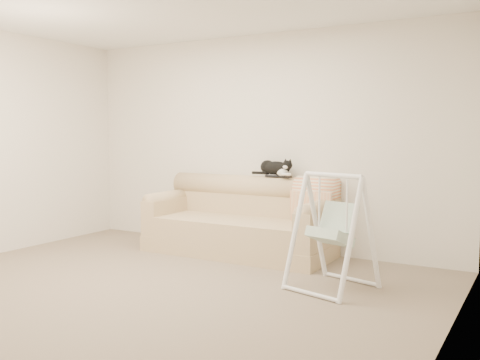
{
  "coord_description": "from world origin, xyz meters",
  "views": [
    {
      "loc": [
        3.05,
        -3.8,
        1.41
      ],
      "look_at": [
        0.13,
        1.27,
        0.9
      ],
      "focal_mm": 40.0,
      "sensor_mm": 36.0,
      "label": 1
    }
  ],
  "objects_px": {
    "sofa": "(241,223)",
    "remote_a": "(273,176)",
    "baby_swing": "(333,231)",
    "remote_b": "(285,177)",
    "tuxedo_cat": "(276,168)"
  },
  "relations": [
    {
      "from": "remote_b",
      "to": "tuxedo_cat",
      "type": "bearing_deg",
      "value": 160.02
    },
    {
      "from": "sofa",
      "to": "tuxedo_cat",
      "type": "height_order",
      "value": "tuxedo_cat"
    },
    {
      "from": "sofa",
      "to": "baby_swing",
      "type": "relative_size",
      "value": 2.07
    },
    {
      "from": "sofa",
      "to": "tuxedo_cat",
      "type": "distance_m",
      "value": 0.77
    },
    {
      "from": "sofa",
      "to": "remote_a",
      "type": "xyz_separation_m",
      "value": [
        0.3,
        0.22,
        0.56
      ]
    },
    {
      "from": "tuxedo_cat",
      "to": "baby_swing",
      "type": "bearing_deg",
      "value": -44.77
    },
    {
      "from": "sofa",
      "to": "baby_swing",
      "type": "xyz_separation_m",
      "value": [
        1.45,
        -0.87,
        0.18
      ]
    },
    {
      "from": "sofa",
      "to": "remote_b",
      "type": "distance_m",
      "value": 0.76
    },
    {
      "from": "sofa",
      "to": "baby_swing",
      "type": "bearing_deg",
      "value": -30.8
    },
    {
      "from": "sofa",
      "to": "remote_b",
      "type": "height_order",
      "value": "remote_b"
    },
    {
      "from": "remote_b",
      "to": "sofa",
      "type": "bearing_deg",
      "value": -157.15
    },
    {
      "from": "remote_a",
      "to": "baby_swing",
      "type": "height_order",
      "value": "baby_swing"
    },
    {
      "from": "remote_b",
      "to": "baby_swing",
      "type": "relative_size",
      "value": 0.17
    },
    {
      "from": "remote_a",
      "to": "tuxedo_cat",
      "type": "distance_m",
      "value": 0.1
    },
    {
      "from": "remote_b",
      "to": "tuxedo_cat",
      "type": "height_order",
      "value": "tuxedo_cat"
    }
  ]
}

